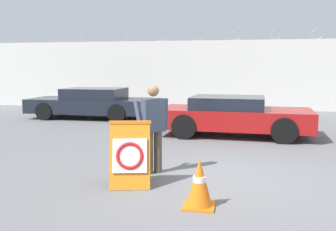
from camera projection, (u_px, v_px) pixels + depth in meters
The scene contains 7 objects.
ground_plane at pixel (228, 178), 6.62m from camera, with size 90.00×90.00×0.00m, color slate.
perimeter_wall at pixel (235, 75), 17.29m from camera, with size 36.00×0.30×3.64m.
barricade_sign at pixel (130, 154), 6.15m from camera, with size 0.78×0.77×1.08m.
security_guard at pixel (153, 125), 6.84m from camera, with size 0.64×0.45×1.63m.
traffic_cone_near at pixel (199, 183), 5.21m from camera, with size 0.43×0.43×0.69m.
parked_car_front_coupe at pixel (91, 103), 14.40m from camera, with size 4.57×2.01×1.16m.
parked_car_rear_sedan at pixel (234, 115), 10.68m from camera, with size 4.32×2.11×1.12m.
Camera 1 is at (0.13, -6.51, 1.95)m, focal length 40.00 mm.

